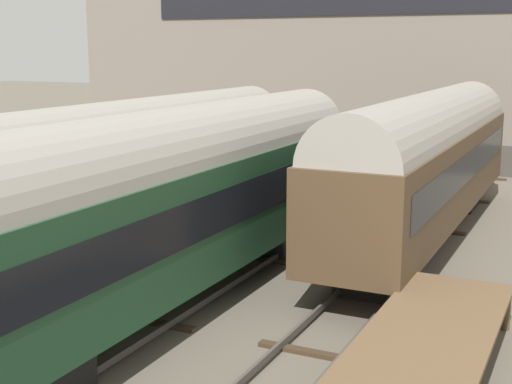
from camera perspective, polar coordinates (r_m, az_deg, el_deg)
ground_plane at (r=15.94m, az=-14.73°, el=-13.75°), size 200.00×200.00×0.00m
track_middle at (r=15.88m, az=-14.76°, el=-13.29°), size 2.60×60.00×0.26m
train_car_brown at (r=25.47m, az=13.50°, el=2.77°), size 2.93×17.98×5.20m
train_car_maroon at (r=24.51m, az=-9.30°, el=2.33°), size 2.99×17.82×5.03m
train_car_green at (r=18.47m, az=-6.16°, el=-0.15°), size 2.92×18.15×5.23m
warehouse_building at (r=45.50m, az=11.43°, el=13.21°), size 39.59×10.21×16.47m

